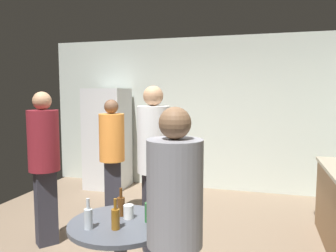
# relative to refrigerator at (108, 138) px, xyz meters

# --- Properties ---
(wall_back) EXTENTS (5.32, 0.06, 2.70)m
(wall_back) POSITION_rel_refrigerator_xyz_m (1.42, 0.43, 0.45)
(wall_back) COLOR beige
(wall_back) RESTS_ON ground_plane
(refrigerator) EXTENTS (0.70, 0.68, 1.80)m
(refrigerator) POSITION_rel_refrigerator_xyz_m (0.00, 0.00, 0.00)
(refrigerator) COLOR silver
(refrigerator) RESTS_ON ground_plane
(foreground_table) EXTENTS (0.80, 0.80, 0.73)m
(foreground_table) POSITION_rel_refrigerator_xyz_m (1.66, -3.16, -0.27)
(foreground_table) COLOR #4C515B
(foreground_table) RESTS_ON ground_plane
(beer_bottle_amber) EXTENTS (0.06, 0.06, 0.23)m
(beer_bottle_amber) POSITION_rel_refrigerator_xyz_m (1.69, -3.29, -0.08)
(beer_bottle_amber) COLOR #8C5919
(beer_bottle_amber) RESTS_ON foreground_table
(beer_bottle_brown) EXTENTS (0.06, 0.06, 0.23)m
(beer_bottle_brown) POSITION_rel_refrigerator_xyz_m (1.61, -3.03, -0.08)
(beer_bottle_brown) COLOR #593314
(beer_bottle_brown) RESTS_ON foreground_table
(beer_bottle_green) EXTENTS (0.06, 0.06, 0.23)m
(beer_bottle_green) POSITION_rel_refrigerator_xyz_m (1.87, -3.09, -0.08)
(beer_bottle_green) COLOR #26662D
(beer_bottle_green) RESTS_ON foreground_table
(beer_bottle_clear) EXTENTS (0.06, 0.06, 0.23)m
(beer_bottle_clear) POSITION_rel_refrigerator_xyz_m (1.49, -3.34, -0.08)
(beer_bottle_clear) COLOR silver
(beer_bottle_clear) RESTS_ON foreground_table
(plastic_cup_white) EXTENTS (0.08, 0.08, 0.11)m
(plastic_cup_white) POSITION_rel_refrigerator_xyz_m (1.70, -3.07, -0.11)
(plastic_cup_white) COLOR white
(plastic_cup_white) RESTS_ON foreground_table
(person_in_gray_shirt) EXTENTS (0.38, 0.38, 1.65)m
(person_in_gray_shirt) POSITION_rel_refrigerator_xyz_m (2.20, -3.56, 0.06)
(person_in_gray_shirt) COLOR #2D2D38
(person_in_gray_shirt) RESTS_ON ground_plane
(person_in_maroon_shirt) EXTENTS (0.48, 0.48, 1.74)m
(person_in_maroon_shirt) POSITION_rel_refrigerator_xyz_m (0.36, -2.30, 0.12)
(person_in_maroon_shirt) COLOR #2D2D38
(person_in_maroon_shirt) RESTS_ON ground_plane
(person_in_orange_shirt) EXTENTS (0.46, 0.46, 1.64)m
(person_in_orange_shirt) POSITION_rel_refrigerator_xyz_m (0.75, -1.39, 0.06)
(person_in_orange_shirt) COLOR #2D2D38
(person_in_orange_shirt) RESTS_ON ground_plane
(person_in_white_shirt) EXTENTS (0.47, 0.47, 1.80)m
(person_in_white_shirt) POSITION_rel_refrigerator_xyz_m (1.60, -2.16, 0.16)
(person_in_white_shirt) COLOR #2D2D38
(person_in_white_shirt) RESTS_ON ground_plane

